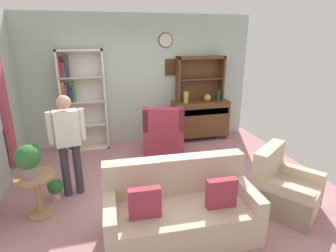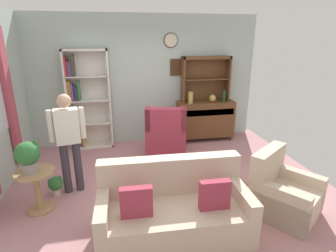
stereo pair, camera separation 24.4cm
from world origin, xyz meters
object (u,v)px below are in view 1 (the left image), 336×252
Objects in this scene: sideboard at (200,118)px; vase_tall at (186,97)px; potted_plant_large at (28,159)px; book_stack at (172,167)px; vase_round at (207,98)px; person_reading at (68,139)px; wingback_chair at (163,138)px; couch_floral at (180,210)px; armchair_floral at (284,190)px; coffee_table at (179,170)px; bookshelf at (80,102)px; plant_stand at (37,190)px; bottle_wine at (218,95)px; sideboard_hutch at (200,72)px; potted_plant_small at (55,188)px.

vase_tall reaches higher than sideboard.
potted_plant_large is 2.24× the size of book_stack.
vase_round is 3.34m from person_reading.
couch_floral is at bearing -98.66° from wingback_chair.
wingback_chair is (-1.20, -0.65, -0.62)m from vase_round.
vase_round is 0.11× the size of person_reading.
coffee_table is (-1.28, 0.84, 0.06)m from armchair_floral.
bookshelf is 1.89m from wingback_chair.
plant_stand is 1.89m from book_stack.
sideboard reaches higher than coffee_table.
bottle_wine is 2.70m from book_stack.
plant_stand is 0.75× the size of coffee_table.
person_reading is 1.59m from book_stack.
coffee_table is (-1.15, -2.18, -1.21)m from sideboard_hutch.
bottle_wine reaches higher than wingback_chair.
potted_plant_large is (-3.20, -2.22, 0.35)m from sideboard.
sideboard is at bearing 152.83° from vase_round.
vase_round is at bearing 32.70° from plant_stand.
vase_round reaches higher than potted_plant_small.
couch_floral is 1.99m from potted_plant_small.
potted_plant_small is 1.89m from coffee_table.
potted_plant_large is at bearing -177.42° from book_stack.
book_stack is at bearing -119.67° from sideboard_hutch.
coffee_table is (-0.08, -1.35, -0.03)m from wingback_chair.
vase_tall is at bearing 66.63° from book_stack.
plant_stand is at bearing -134.15° from person_reading.
vase_round is at bearing 62.25° from couch_floral.
wingback_chair is 1.31× the size of coffee_table.
vase_round reaches higher than armchair_floral.
bookshelf is 2.13m from potted_plant_small.
sideboard_hutch is at bearing 153.04° from bottle_wine.
vase_tall is at bearing 37.14° from plant_stand.
armchair_floral is at bearing -87.36° from sideboard.
vase_round reaches higher than book_stack.
armchair_floral is at bearing -47.05° from bookshelf.
wingback_chair is (-1.07, -0.72, -0.13)m from sideboard.
vase_tall is 2.90m from person_reading.
book_stack is (1.93, 0.09, -0.40)m from potted_plant_large.
wingback_chair is 0.67× the size of person_reading.
bookshelf reaches higher than coffee_table.
potted_plant_small is (-0.36, -1.91, -0.87)m from bookshelf.
bookshelf is at bearing 132.95° from armchair_floral.
sideboard is at bearing 59.08° from book_stack.
sideboard_hutch is 0.60× the size of couch_floral.
bookshelf is 3.05m from bottle_wine.
armchair_floral is 1.62m from book_stack.
book_stack is (-1.28, -2.13, -0.05)m from sideboard.
vase_round is (0.13, -0.18, -0.55)m from sideboard_hutch.
sideboard is at bearing 33.79° from wingback_chair.
wingback_chair reaches higher than couch_floral.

